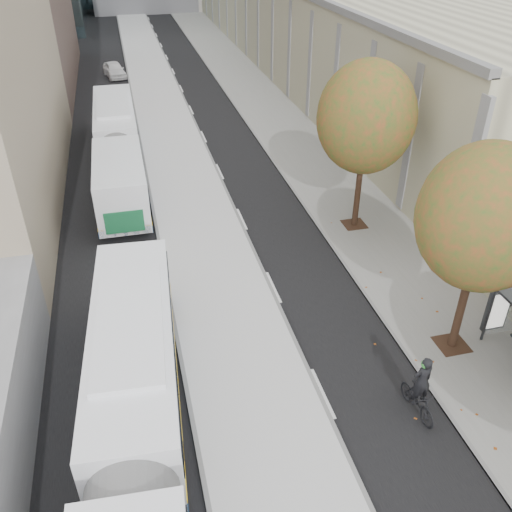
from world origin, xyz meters
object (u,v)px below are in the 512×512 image
object	(u,v)px
bus_near	(133,458)
cyclist	(419,393)
bus_far	(117,146)
distant_car	(114,70)

from	to	relation	value
bus_near	cyclist	xyz separation A→B (m)	(8.52, 0.80, -0.71)
bus_near	bus_far	bearing A→B (deg)	92.99
bus_near	bus_far	world-z (taller)	bus_near
bus_far	cyclist	world-z (taller)	bus_far
bus_near	cyclist	size ratio (longest dim) A/B	7.54
bus_far	distant_car	distance (m)	21.66
bus_far	cyclist	xyz separation A→B (m)	(8.24, -21.03, -0.70)
distant_car	bus_far	bearing A→B (deg)	-101.14
cyclist	bus_far	bearing A→B (deg)	106.21
bus_near	distant_car	distance (m)	43.49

